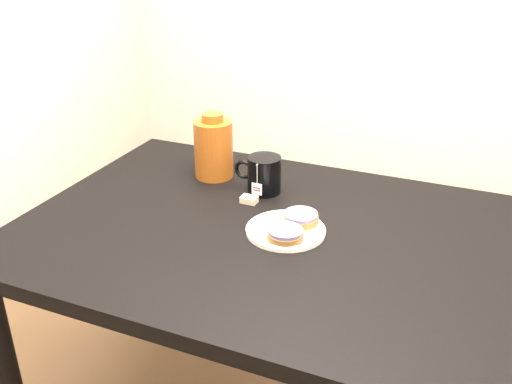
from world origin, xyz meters
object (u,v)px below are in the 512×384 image
Objects in this scene: bagel_package at (214,148)px; table at (292,262)px; mug at (263,174)px; bagel_back at (301,218)px; bagel_front at (285,234)px; teabag_pouch at (249,200)px; plate at (286,230)px.

table is at bearing -35.24° from bagel_package.
mug is 0.71× the size of bagel_package.
mug reaches higher than bagel_back.
mug is at bearing 122.72° from bagel_front.
bagel_front is 0.24m from teabag_pouch.
plate is at bearing -37.09° from bagel_package.
teabag_pouch is (-0.18, 0.07, -0.02)m from bagel_back.
bagel_back is at bearing -42.69° from mug.
table is 0.12m from bagel_back.
teabag_pouch is (-0.17, 0.17, -0.02)m from bagel_front.
mug is 0.19m from bagel_package.
plate is (-0.02, -0.00, 0.09)m from table.
teabag_pouch is 0.23m from bagel_package.
bagel_front reaches higher than teabag_pouch.
bagel_package is at bearing 139.25° from bagel_front.
table is 0.09m from plate.
bagel_package is (-0.18, 0.05, 0.04)m from mug.
table is at bearing 87.00° from bagel_front.
plate is 1.58× the size of bagel_front.
mug reaches higher than bagel_front.
plate is 4.46× the size of teabag_pouch.
table is 0.23m from teabag_pouch.
bagel_back is 0.41m from bagel_package.
bagel_back is 0.47× the size of bagel_package.
bagel_package reaches higher than bagel_front.
teabag_pouch is at bearing 145.93° from table.
mug is (-0.16, 0.20, 0.14)m from table.
bagel_front is at bearing -94.43° from bagel_back.
teabag_pouch is (-0.17, 0.12, 0.09)m from table.
bagel_back is at bearing -22.57° from teabag_pouch.
bagel_front reaches higher than table.
bagel_package reaches higher than table.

